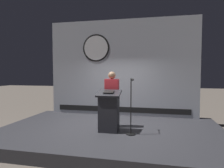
{
  "coord_description": "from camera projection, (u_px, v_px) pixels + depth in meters",
  "views": [
    {
      "loc": [
        1.24,
        -5.48,
        1.92
      ],
      "look_at": [
        0.02,
        0.12,
        1.58
      ],
      "focal_mm": 31.6,
      "sensor_mm": 36.0,
      "label": 1
    }
  ],
  "objects": [
    {
      "name": "speaker_person",
      "position": [
        112.0,
        99.0,
        5.84
      ],
      "size": [
        0.4,
        0.26,
        1.65
      ],
      "color": "black",
      "rests_on": "stage_platform"
    },
    {
      "name": "banner_display",
      "position": [
        121.0,
        68.0,
        7.4
      ],
      "size": [
        5.57,
        0.12,
        3.58
      ],
      "color": "#B2B7C1",
      "rests_on": "stage_platform"
    },
    {
      "name": "ground_plane",
      "position": [
        110.0,
        139.0,
        5.72
      ],
      "size": [
        40.0,
        40.0,
        0.0
      ],
      "primitive_type": "plane",
      "color": "#6B6056"
    },
    {
      "name": "stage_platform",
      "position": [
        110.0,
        133.0,
        5.71
      ],
      "size": [
        6.4,
        4.0,
        0.3
      ],
      "primitive_type": "cube",
      "color": "#333338",
      "rests_on": "ground"
    },
    {
      "name": "podium",
      "position": [
        109.0,
        111.0,
        5.39
      ],
      "size": [
        0.64,
        0.5,
        1.14
      ],
      "color": "#26262B",
      "rests_on": "stage_platform"
    },
    {
      "name": "microphone_stand",
      "position": [
        131.0,
        115.0,
        5.16
      ],
      "size": [
        0.24,
        0.53,
        1.47
      ],
      "color": "black",
      "rests_on": "stage_platform"
    }
  ]
}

